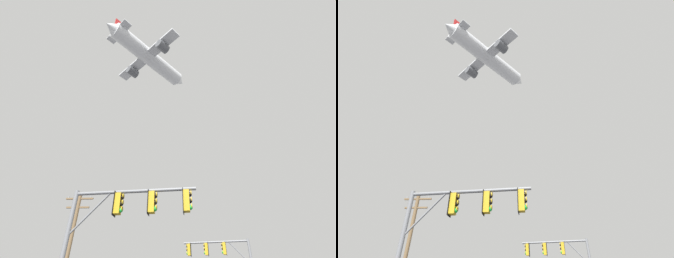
# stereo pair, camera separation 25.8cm
# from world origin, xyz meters

# --- Properties ---
(signal_pole_near) EXTENTS (5.52, 0.78, 5.52)m
(signal_pole_near) POSITION_xyz_m (-3.40, 6.48, 4.27)
(signal_pole_near) COLOR slate
(signal_pole_near) RESTS_ON ground
(signal_pole_far) EXTENTS (5.41, 1.18, 5.54)m
(signal_pole_far) POSITION_xyz_m (2.67, 18.38, 4.29)
(signal_pole_far) COLOR slate
(signal_pole_far) RESTS_ON ground
(utility_pole) EXTENTS (2.20, 0.28, 8.53)m
(utility_pole) POSITION_xyz_m (-8.81, 14.89, 4.55)
(utility_pole) COLOR brown
(utility_pole) RESTS_ON ground
(airplane) EXTENTS (16.86, 18.23, 6.03)m
(airplane) POSITION_xyz_m (-6.36, 29.42, 44.21)
(airplane) COLOR white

